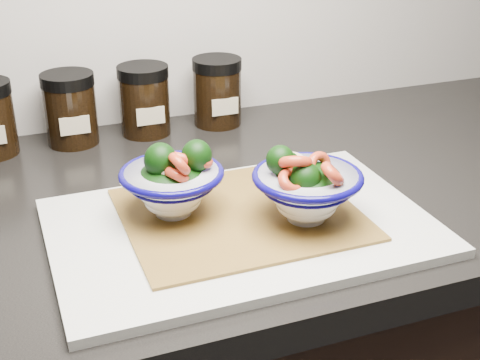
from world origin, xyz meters
name	(u,v)px	position (x,y,z in m)	size (l,w,h in m)	color
countertop	(143,216)	(0.00, 1.45, 0.88)	(3.50, 0.60, 0.04)	black
cutting_board	(241,227)	(0.09, 1.33, 0.91)	(0.45, 0.30, 0.01)	beige
bamboo_mat	(240,214)	(0.10, 1.35, 0.91)	(0.28, 0.24, 0.00)	#A47D31
bowl_left	(173,183)	(0.02, 1.38, 0.96)	(0.13, 0.13, 0.10)	white
bowl_right	(306,187)	(0.17, 1.31, 0.96)	(0.13, 0.13, 0.10)	white
spice_jar_b	(70,109)	(-0.05, 1.69, 0.96)	(0.08, 0.08, 0.11)	black
spice_jar_c	(144,100)	(0.06, 1.69, 0.96)	(0.08, 0.08, 0.11)	black
spice_jar_d	(217,91)	(0.19, 1.69, 0.96)	(0.08, 0.08, 0.11)	black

